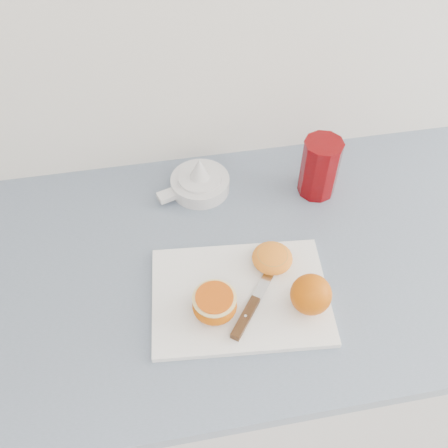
% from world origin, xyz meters
% --- Properties ---
extents(counter, '(2.37, 0.64, 0.89)m').
position_xyz_m(counter, '(0.20, 1.70, 0.45)').
color(counter, silver).
rests_on(counter, ground).
extents(cutting_board, '(0.34, 0.26, 0.01)m').
position_xyz_m(cutting_board, '(0.14, 1.61, 0.90)').
color(cutting_board, white).
rests_on(cutting_board, counter).
extents(whole_orange, '(0.07, 0.07, 0.07)m').
position_xyz_m(whole_orange, '(0.25, 1.56, 0.94)').
color(whole_orange, '#CC4707').
rests_on(whole_orange, cutting_board).
extents(half_orange, '(0.08, 0.08, 0.05)m').
position_xyz_m(half_orange, '(0.09, 1.58, 0.93)').
color(half_orange, '#CC4707').
rests_on(half_orange, cutting_board).
extents(squeezed_shell, '(0.08, 0.08, 0.03)m').
position_xyz_m(squeezed_shell, '(0.21, 1.66, 0.92)').
color(squeezed_shell, orange).
rests_on(squeezed_shell, cutting_board).
extents(paring_knife, '(0.14, 0.17, 0.01)m').
position_xyz_m(paring_knife, '(0.15, 1.57, 0.91)').
color(paring_knife, '#4C2F1A').
rests_on(paring_knife, cutting_board).
extents(citrus_juicer, '(0.16, 0.13, 0.09)m').
position_xyz_m(citrus_juicer, '(0.11, 1.89, 0.91)').
color(citrus_juicer, white).
rests_on(citrus_juicer, counter).
extents(red_tumbler, '(0.08, 0.08, 0.13)m').
position_xyz_m(red_tumbler, '(0.36, 1.85, 0.95)').
color(red_tumbler, '#710407').
rests_on(red_tumbler, counter).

